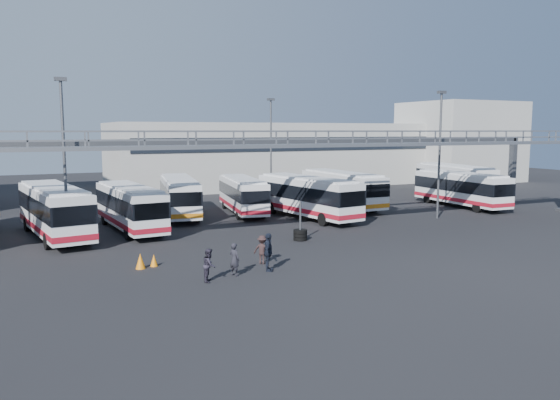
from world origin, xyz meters
name	(u,v)px	position (x,y,z in m)	size (l,w,h in m)	color
ground	(362,249)	(0.00, 0.00, 0.00)	(140.00, 140.00, 0.00)	black
gantry	(316,154)	(0.00, 5.87, 5.51)	(51.40, 5.15, 7.10)	gray
warehouse	(276,154)	(12.00, 38.00, 4.00)	(42.00, 14.00, 8.00)	#9E9E99
building_right	(460,142)	(38.00, 32.00, 5.50)	(14.00, 12.00, 11.00)	#B2B2AD
light_pole_left	(64,154)	(-16.00, 8.00, 5.73)	(0.70, 0.35, 10.21)	#4C4F54
light_pole_mid	(440,148)	(12.00, 7.00, 5.73)	(0.70, 0.35, 10.21)	#4C4F54
light_pole_back	(271,144)	(4.00, 22.00, 5.73)	(0.70, 0.35, 10.21)	#4C4F54
bus_1	(54,209)	(-16.53, 11.68, 1.92)	(4.21, 11.68, 3.47)	silver
bus_2	(130,206)	(-11.52, 12.24, 1.78)	(3.30, 10.74, 3.21)	silver
bus_3	(179,195)	(-6.63, 17.07, 1.79)	(4.21, 10.89, 3.23)	silver
bus_4	(243,194)	(-1.28, 16.37, 1.70)	(4.00, 10.35, 3.07)	silver
bus_5	(308,196)	(2.46, 11.54, 1.87)	(4.05, 11.39, 3.38)	silver
bus_6	(342,188)	(8.21, 15.51, 1.84)	(2.62, 10.99, 3.33)	silver
bus_8	(461,188)	(18.54, 11.29, 1.79)	(2.94, 10.73, 3.23)	silver
bus_9	(454,180)	(23.06, 16.96, 1.93)	(4.69, 11.77, 3.49)	silver
pedestrian_a	(234,259)	(-9.16, -2.43, 0.82)	(0.60, 0.39, 1.64)	black
pedestrian_b	(209,265)	(-10.60, -2.89, 0.79)	(0.77, 0.60, 1.58)	#262330
pedestrian_c	(262,250)	(-6.96, -0.82, 0.77)	(1.00, 0.57, 1.54)	black
pedestrian_d	(268,252)	(-7.30, -2.36, 0.98)	(1.15, 0.48, 1.96)	black
cone_left	(140,261)	(-13.07, 0.94, 0.40)	(0.51, 0.51, 0.80)	orange
cone_right	(154,260)	(-12.33, 1.15, 0.32)	(0.40, 0.40, 0.63)	orange
tire_stack	(300,234)	(-2.21, 3.87, 0.43)	(0.90, 0.90, 2.56)	black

